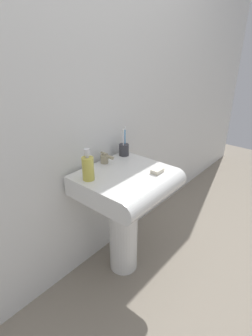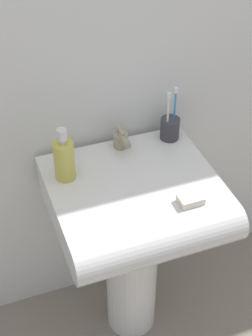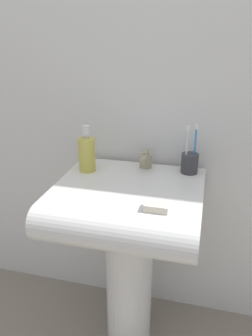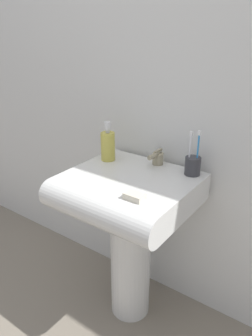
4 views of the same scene
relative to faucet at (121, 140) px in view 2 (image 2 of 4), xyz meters
name	(u,v)px [view 2 (image 2 of 4)]	position (x,y,z in m)	size (l,w,h in m)	color
ground_plane	(131,317)	(-0.02, -0.17, -0.79)	(6.00, 6.00, 0.00)	gray
wall_back	(102,17)	(-0.02, 0.10, 0.41)	(5.00, 0.05, 2.40)	silver
sink_pedestal	(132,268)	(-0.02, -0.17, -0.48)	(0.19, 0.19, 0.64)	white
sink_basin	(138,203)	(-0.02, -0.22, -0.10)	(0.54, 0.51, 0.12)	white
faucet	(121,140)	(0.00, 0.00, 0.00)	(0.05, 0.10, 0.07)	tan
toothbrush_cup	(170,128)	(0.18, 0.00, 0.01)	(0.07, 0.07, 0.20)	#38383D
soap_bottle	(64,159)	(-0.22, -0.08, 0.04)	(0.07, 0.07, 0.19)	gold
bar_soap	(191,200)	(0.10, -0.34, -0.02)	(0.08, 0.05, 0.02)	silver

